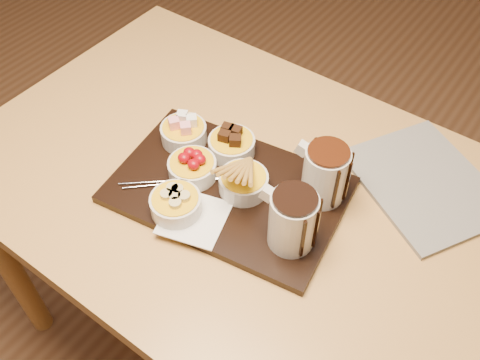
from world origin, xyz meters
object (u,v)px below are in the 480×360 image
Objects in this scene: bowl_strawberries at (192,169)px; newspaper at (425,183)px; dining_table at (242,208)px; pitcher_milk_chocolate at (325,175)px; pitcher_dark_chocolate at (293,221)px; serving_board at (228,190)px.

bowl_strawberries is 0.48m from newspaper.
pitcher_milk_chocolate is (0.16, 0.05, 0.18)m from dining_table.
bowl_strawberries reaches higher than newspaper.
dining_table is at bearing 145.84° from pitcher_dark_chocolate.
serving_board is 1.53× the size of newspaper.
bowl_strawberries is (-0.08, -0.02, 0.03)m from serving_board.
pitcher_milk_chocolate is at bearing 21.80° from serving_board.
serving_board is at bearing -91.40° from dining_table.
pitcher_dark_chocolate is (0.17, -0.04, 0.07)m from serving_board.
pitcher_dark_chocolate is 0.13m from pitcher_milk_chocolate.
bowl_strawberries is 0.84× the size of pitcher_dark_chocolate.
dining_table is 2.61× the size of serving_board.
pitcher_milk_chocolate is 0.40× the size of newspaper.
serving_board is 3.86× the size of pitcher_dark_chocolate.
pitcher_dark_chocolate is 0.40× the size of newspaper.
dining_table is 12.00× the size of bowl_strawberries.
pitcher_dark_chocolate reaches higher than bowl_strawberries.
pitcher_dark_chocolate reaches higher than serving_board.
serving_board is 0.19m from pitcher_dark_chocolate.
serving_board is 3.86× the size of pitcher_milk_chocolate.
bowl_strawberries is 0.84× the size of pitcher_milk_chocolate.
dining_table is 0.39m from newspaper.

